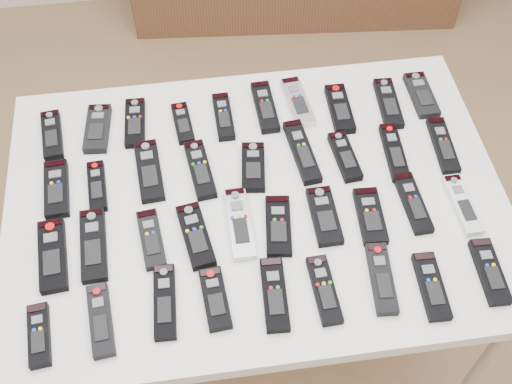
{
  "coord_description": "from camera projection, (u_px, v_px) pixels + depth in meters",
  "views": [
    {
      "loc": [
        0.01,
        -0.86,
        2.08
      ],
      "look_at": [
        0.14,
        0.08,
        0.8
      ],
      "focal_mm": 45.0,
      "sensor_mm": 36.0,
      "label": 1
    }
  ],
  "objects": [
    {
      "name": "remote_0",
      "position": [
        52.0,
        135.0,
        1.71
      ],
      "size": [
        0.07,
        0.17,
        0.02
      ],
      "primitive_type": "cube",
      "rotation": [
        0.0,
        0.0,
        0.11
      ],
      "color": "black",
      "rests_on": "table"
    },
    {
      "name": "remote_21",
      "position": [
        151.0,
        239.0,
        1.52
      ],
      "size": [
        0.07,
        0.17,
        0.02
      ],
      "primitive_type": "cube",
      "rotation": [
        0.0,
        0.0,
        0.11
      ],
      "color": "black",
      "rests_on": "table"
    },
    {
      "name": "remote_35",
      "position": [
        382.0,
        279.0,
        1.46
      ],
      "size": [
        0.06,
        0.18,
        0.02
      ],
      "primitive_type": "cube",
      "rotation": [
        0.0,
        0.0,
        -0.09
      ],
      "color": "black",
      "rests_on": "table"
    },
    {
      "name": "remote_1",
      "position": [
        98.0,
        129.0,
        1.73
      ],
      "size": [
        0.08,
        0.17,
        0.02
      ],
      "primitive_type": "cube",
      "rotation": [
        0.0,
        0.0,
        -0.09
      ],
      "color": "black",
      "rests_on": "table"
    },
    {
      "name": "remote_33",
      "position": [
        275.0,
        294.0,
        1.43
      ],
      "size": [
        0.06,
        0.18,
        0.02
      ],
      "primitive_type": "cube",
      "rotation": [
        0.0,
        0.0,
        -0.05
      ],
      "color": "black",
      "rests_on": "table"
    },
    {
      "name": "remote_37",
      "position": [
        490.0,
        272.0,
        1.47
      ],
      "size": [
        0.06,
        0.17,
        0.02
      ],
      "primitive_type": "cube",
      "rotation": [
        0.0,
        0.0,
        -0.04
      ],
      "color": "black",
      "rests_on": "table"
    },
    {
      "name": "remote_20",
      "position": [
        93.0,
        245.0,
        1.51
      ],
      "size": [
        0.07,
        0.2,
        0.02
      ],
      "primitive_type": "cube",
      "rotation": [
        0.0,
        0.0,
        0.04
      ],
      "color": "black",
      "rests_on": "table"
    },
    {
      "name": "remote_17",
      "position": [
        394.0,
        152.0,
        1.68
      ],
      "size": [
        0.06,
        0.19,
        0.02
      ],
      "primitive_type": "cube",
      "rotation": [
        0.0,
        0.0,
        -0.05
      ],
      "color": "black",
      "rests_on": "table"
    },
    {
      "name": "remote_10",
      "position": [
        57.0,
        189.0,
        1.61
      ],
      "size": [
        0.07,
        0.17,
        0.02
      ],
      "primitive_type": "cube",
      "rotation": [
        0.0,
        0.0,
        0.06
      ],
      "color": "black",
      "rests_on": "table"
    },
    {
      "name": "remote_26",
      "position": [
        370.0,
        216.0,
        1.56
      ],
      "size": [
        0.07,
        0.16,
        0.02
      ],
      "primitive_type": "cube",
      "rotation": [
        0.0,
        0.0,
        -0.05
      ],
      "color": "black",
      "rests_on": "table"
    },
    {
      "name": "remote_22",
      "position": [
        196.0,
        236.0,
        1.53
      ],
      "size": [
        0.09,
        0.18,
        0.02
      ],
      "primitive_type": "cube",
      "rotation": [
        0.0,
        0.0,
        0.16
      ],
      "color": "black",
      "rests_on": "table"
    },
    {
      "name": "remote_11",
      "position": [
        97.0,
        186.0,
        1.61
      ],
      "size": [
        0.05,
        0.15,
        0.02
      ],
      "primitive_type": "cube",
      "rotation": [
        0.0,
        0.0,
        0.07
      ],
      "color": "black",
      "rests_on": "table"
    },
    {
      "name": "remote_15",
      "position": [
        302.0,
        152.0,
        1.68
      ],
      "size": [
        0.07,
        0.21,
        0.02
      ],
      "primitive_type": "cube",
      "rotation": [
        0.0,
        0.0,
        0.1
      ],
      "color": "black",
      "rests_on": "table"
    },
    {
      "name": "table",
      "position": [
        256.0,
        210.0,
        1.65
      ],
      "size": [
        1.25,
        0.88,
        0.78
      ],
      "color": "white",
      "rests_on": "ground"
    },
    {
      "name": "remote_31",
      "position": [
        165.0,
        302.0,
        1.42
      ],
      "size": [
        0.05,
        0.18,
        0.02
      ],
      "primitive_type": "cube",
      "rotation": [
        0.0,
        0.0,
        -0.04
      ],
      "color": "black",
      "rests_on": "table"
    },
    {
      "name": "remote_14",
      "position": [
        253.0,
        167.0,
        1.65
      ],
      "size": [
        0.08,
        0.16,
        0.02
      ],
      "primitive_type": "cube",
      "rotation": [
        0.0,
        0.0,
        -0.13
      ],
      "color": "black",
      "rests_on": "table"
    },
    {
      "name": "remote_18",
      "position": [
        443.0,
        145.0,
        1.7
      ],
      "size": [
        0.06,
        0.19,
        0.02
      ],
      "primitive_type": "cube",
      "rotation": [
        0.0,
        0.0,
        -0.06
      ],
      "color": "black",
      "rests_on": "table"
    },
    {
      "name": "remote_16",
      "position": [
        345.0,
        156.0,
        1.67
      ],
      "size": [
        0.06,
        0.16,
        0.02
      ],
      "primitive_type": "cube",
      "rotation": [
        0.0,
        0.0,
        0.09
      ],
      "color": "black",
      "rests_on": "table"
    },
    {
      "name": "remote_3",
      "position": [
        183.0,
        123.0,
        1.74
      ],
      "size": [
        0.06,
        0.14,
        0.02
      ],
      "primitive_type": "cube",
      "rotation": [
        0.0,
        0.0,
        0.09
      ],
      "color": "black",
      "rests_on": "table"
    },
    {
      "name": "remote_24",
      "position": [
        278.0,
        226.0,
        1.54
      ],
      "size": [
        0.08,
        0.17,
        0.02
      ],
      "primitive_type": "cube",
      "rotation": [
        0.0,
        0.0,
        -0.13
      ],
      "color": "black",
      "rests_on": "table"
    },
    {
      "name": "remote_12",
      "position": [
        149.0,
        171.0,
        1.64
      ],
      "size": [
        0.07,
        0.2,
        0.02
      ],
      "primitive_type": "cube",
      "rotation": [
        0.0,
        0.0,
        0.08
      ],
      "color": "black",
      "rests_on": "table"
    },
    {
      "name": "remote_29",
      "position": [
        39.0,
        335.0,
        1.38
      ],
      "size": [
        0.06,
        0.15,
        0.02
      ],
      "primitive_type": "cube",
      "rotation": [
        0.0,
        0.0,
        0.1
      ],
      "color": "black",
      "rests_on": "table"
    },
    {
      "name": "ground",
      "position": [
        219.0,
        354.0,
        2.18
      ],
      "size": [
        4.0,
        4.0,
        0.0
      ],
      "primitive_type": "plane",
      "color": "#9C7D4F",
      "rests_on": "ground"
    },
    {
      "name": "remote_30",
      "position": [
        101.0,
        320.0,
        1.4
      ],
      "size": [
        0.06,
        0.18,
        0.02
      ],
      "primitive_type": "cube",
      "rotation": [
        0.0,
        0.0,
        0.1
      ],
      "color": "black",
      "rests_on": "table"
    },
    {
      "name": "remote_25",
      "position": [
        324.0,
        216.0,
        1.56
      ],
      "size": [
        0.06,
        0.16,
        0.02
      ],
      "primitive_type": "cube",
      "rotation": [
        0.0,
        0.0,
        0.01
      ],
      "color": "black",
      "rests_on": "table"
    },
    {
      "name": "remote_7",
      "position": [
        340.0,
        109.0,
        1.77
      ],
      "size": [
        0.06,
        0.17,
        0.02
      ],
      "primitive_type": "cube",
      "rotation": [
        0.0,
        0.0,
        -0.02
      ],
      "color": "black",
      "rests_on": "table"
    },
    {
      "name": "remote_34",
      "position": [
        324.0,
        290.0,
        1.44
      ],
      "size": [
        0.05,
        0.17,
        0.02
      ],
      "primitive_type": "cube",
      "rotation": [
        0.0,
        0.0,
        0.04
      ],
      "color": "black",
      "rests_on": "table"
    },
    {
      "name": "remote_36",
      "position": [
        431.0,
        286.0,
        1.45
      ],
      "size": [
        0.06,
        0.17,
        0.02
      ],
      "primitive_type": "cube",
      "rotation": [
        0.0,
        0.0,
        -0.04
      ],
      "color": "black",
      "rests_on": "table"
    },
    {
      "name": "remote_28",
      "position": [
        462.0,
        205.0,
        1.58
      ],
      "size": [
        0.05,
        0.18,
        0.02
      ],
      "primitive_type": "cube",
      "rotation": [
        0.0,
        0.0,
        0.04
      ],
      "color": "silver",
      "rests_on": "table"
    },
    {
      "name": "remote_9",
      "position": [
        421.0,
        95.0,
        1.81
      ],
      "size": [
        0.06,
        0.17,
        0.02
      ],
      "primitive_type": "cube",
      "rotation": [
        0.0,
        0.0,
        0.01
      ],
      "color": "black",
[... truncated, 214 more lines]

